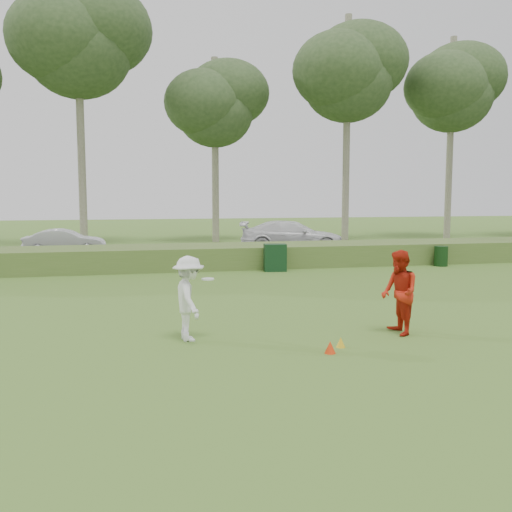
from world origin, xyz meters
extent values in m
plane|color=#3F6923|center=(0.00, 0.00, 0.00)|extent=(120.00, 120.00, 0.00)
cube|color=#476628|center=(0.00, 12.00, 0.45)|extent=(80.00, 3.00, 0.90)
cube|color=#2D2D2D|center=(0.00, 17.00, 0.03)|extent=(80.00, 6.00, 0.06)
cylinder|color=gray|center=(-6.00, 23.00, 7.75)|extent=(0.44, 0.44, 15.50)
ellipsoid|color=#2E4522|center=(-6.00, 23.00, 11.62)|extent=(7.80, 7.80, 6.60)
cylinder|color=gray|center=(2.00, 24.50, 5.75)|extent=(0.44, 0.44, 11.50)
ellipsoid|color=#2E4522|center=(2.00, 24.50, 8.62)|extent=(6.24, 6.24, 5.28)
cylinder|color=gray|center=(10.00, 22.50, 7.00)|extent=(0.44, 0.44, 14.00)
ellipsoid|color=#2E4522|center=(10.00, 22.50, 10.50)|extent=(7.28, 7.28, 6.16)
cylinder|color=gray|center=(18.00, 23.80, 6.75)|extent=(0.44, 0.44, 13.50)
ellipsoid|color=#2E4522|center=(18.00, 23.80, 10.12)|extent=(7.02, 7.02, 5.94)
imported|color=white|center=(-2.32, 0.08, 0.88)|extent=(0.78, 1.21, 1.77)
cylinder|color=white|center=(-1.92, 0.08, 1.28)|extent=(0.27, 0.27, 0.03)
imported|color=red|center=(2.17, -0.43, 0.92)|extent=(0.75, 0.93, 1.84)
cone|color=red|center=(0.21, -1.51, 0.12)|extent=(0.22, 0.22, 0.24)
cone|color=gold|center=(0.56, -1.15, 0.10)|extent=(0.19, 0.19, 0.20)
cube|color=#113318|center=(2.15, 10.10, 0.54)|extent=(0.92, 0.63, 1.08)
cylinder|color=black|center=(9.44, 10.12, 0.42)|extent=(0.57, 0.57, 0.85)
imported|color=silver|center=(-6.54, 17.73, 0.70)|extent=(3.92, 1.49, 1.28)
imported|color=white|center=(4.95, 17.19, 0.85)|extent=(5.85, 3.59, 1.58)
camera|label=1|loc=(-3.53, -11.58, 3.03)|focal=40.00mm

